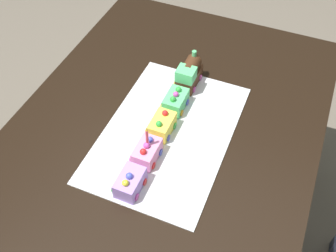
{
  "coord_description": "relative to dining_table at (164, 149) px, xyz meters",
  "views": [
    {
      "loc": [
        0.78,
        0.34,
        1.75
      ],
      "look_at": [
        0.01,
        0.02,
        0.77
      ],
      "focal_mm": 42.37,
      "sensor_mm": 36.0,
      "label": 1
    }
  ],
  "objects": [
    {
      "name": "birthday_candle",
      "position": [
        0.12,
        -0.0,
        0.21
      ],
      "size": [
        0.01,
        0.01,
        0.07
      ],
      "color": "#F24C59",
      "rests_on": "cake_car_hopper_bubblegum"
    },
    {
      "name": "cake_car_flatbed_lemon",
      "position": [
        0.01,
        -0.0,
        0.14
      ],
      "size": [
        0.1,
        0.08,
        0.07
      ],
      "color": "#F4E04C",
      "rests_on": "cake_board"
    },
    {
      "name": "cake_car_tanker_lavender",
      "position": [
        0.25,
        -0.0,
        0.14
      ],
      "size": [
        0.1,
        0.08,
        0.07
      ],
      "color": "#AD84E0",
      "rests_on": "cake_board"
    },
    {
      "name": "cake_locomotive",
      "position": [
        -0.24,
        -0.0,
        0.16
      ],
      "size": [
        0.14,
        0.08,
        0.12
      ],
      "color": "#472816",
      "rests_on": "cake_board"
    },
    {
      "name": "cake_board",
      "position": [
        0.01,
        0.02,
        0.11
      ],
      "size": [
        0.6,
        0.4,
        0.0
      ],
      "primitive_type": "cube",
      "color": "silver",
      "rests_on": "dining_table"
    },
    {
      "name": "cake_car_gondola_mint_green",
      "position": [
        -0.11,
        -0.0,
        0.14
      ],
      "size": [
        0.1,
        0.08,
        0.07
      ],
      "color": "#59CC7A",
      "rests_on": "cake_board"
    },
    {
      "name": "cake_car_hopper_bubblegum",
      "position": [
        0.13,
        -0.0,
        0.14
      ],
      "size": [
        0.1,
        0.08,
        0.07
      ],
      "color": "pink",
      "rests_on": "cake_board"
    },
    {
      "name": "dining_table",
      "position": [
        0.0,
        0.0,
        0.0
      ],
      "size": [
        1.4,
        1.0,
        0.74
      ],
      "color": "black",
      "rests_on": "ground"
    },
    {
      "name": "ground_plane",
      "position": [
        0.0,
        0.0,
        -0.63
      ],
      "size": [
        8.0,
        8.0,
        0.0
      ],
      "primitive_type": "plane",
      "color": "#6B6054"
    }
  ]
}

